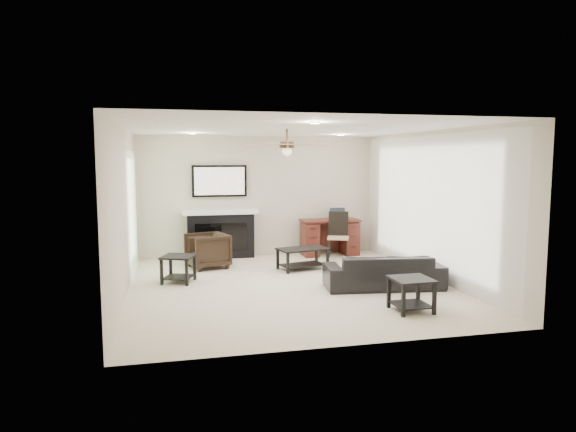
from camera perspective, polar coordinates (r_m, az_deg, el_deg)
name	(u,v)px	position (r m, az deg, el deg)	size (l,w,h in m)	color
room_shell	(299,181)	(8.20, 1.19, 3.94)	(5.50, 5.54, 2.52)	beige
sofa	(384,271)	(8.28, 10.57, -6.04)	(1.84, 0.72, 0.54)	black
armchair	(207,251)	(9.72, -8.96, -3.82)	(0.70, 0.72, 0.65)	black
coffee_table	(303,259)	(9.48, 1.64, -4.77)	(0.90, 0.50, 0.40)	black
end_table_near	(411,295)	(7.12, 13.52, -8.50)	(0.52, 0.52, 0.45)	black
end_table_left	(178,269)	(8.69, -12.07, -5.78)	(0.50, 0.50, 0.45)	black
fireplace_unit	(220,212)	(10.55, -7.51, 0.45)	(1.52, 0.34, 1.91)	black
desk	(330,237)	(10.90, 4.65, -2.37)	(1.22, 0.56, 0.76)	#3B130E
desk_chair	(338,236)	(10.37, 5.58, -2.24)	(0.42, 0.44, 0.97)	black
laptop	(339,214)	(10.88, 5.71, 0.23)	(0.33, 0.24, 0.23)	black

